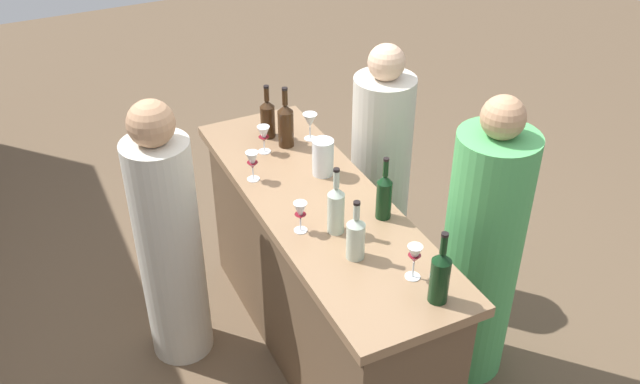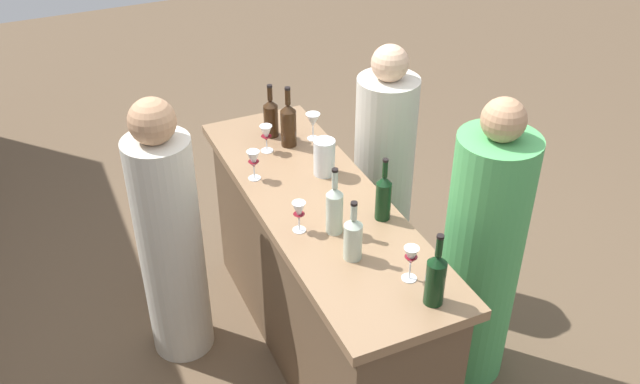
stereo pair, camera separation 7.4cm
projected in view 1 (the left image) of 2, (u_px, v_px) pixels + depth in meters
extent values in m
plane|color=brown|center=(320.00, 348.00, 3.90)|extent=(12.00, 12.00, 0.00)
cube|color=brown|center=(320.00, 284.00, 3.64)|extent=(1.82, 0.52, 0.93)
cube|color=#8C6B4C|center=(320.00, 205.00, 3.36)|extent=(1.90, 0.60, 0.05)
cylinder|color=black|center=(439.00, 281.00, 2.73)|extent=(0.08, 0.08, 0.19)
cone|color=black|center=(442.00, 257.00, 2.66)|extent=(0.08, 0.08, 0.04)
cylinder|color=black|center=(444.00, 245.00, 2.63)|extent=(0.03, 0.03, 0.08)
cylinder|color=black|center=(445.00, 235.00, 2.60)|extent=(0.03, 0.03, 0.01)
cylinder|color=#B7C6B2|center=(356.00, 241.00, 2.96)|extent=(0.08, 0.08, 0.17)
cone|color=#B7C6B2|center=(356.00, 222.00, 2.90)|extent=(0.08, 0.08, 0.03)
cylinder|color=#B7C6B2|center=(357.00, 211.00, 2.87)|extent=(0.03, 0.03, 0.07)
cylinder|color=black|center=(357.00, 203.00, 2.85)|extent=(0.03, 0.03, 0.01)
cylinder|color=#B7C6B2|center=(336.00, 213.00, 3.10)|extent=(0.08, 0.08, 0.19)
cone|color=#B7C6B2|center=(336.00, 191.00, 3.03)|extent=(0.08, 0.08, 0.04)
cylinder|color=#B7C6B2|center=(336.00, 179.00, 3.00)|extent=(0.03, 0.03, 0.08)
cylinder|color=black|center=(337.00, 170.00, 2.97)|extent=(0.03, 0.03, 0.01)
cylinder|color=black|center=(384.00, 200.00, 3.19)|extent=(0.07, 0.07, 0.19)
cone|color=black|center=(385.00, 179.00, 3.13)|extent=(0.07, 0.07, 0.04)
cylinder|color=black|center=(386.00, 168.00, 3.10)|extent=(0.03, 0.03, 0.08)
cylinder|color=black|center=(386.00, 159.00, 3.07)|extent=(0.03, 0.03, 0.01)
cylinder|color=#331E0F|center=(286.00, 129.00, 3.73)|extent=(0.08, 0.08, 0.20)
cone|color=#331E0F|center=(285.00, 108.00, 3.66)|extent=(0.08, 0.08, 0.04)
cylinder|color=#331E0F|center=(285.00, 97.00, 3.62)|extent=(0.03, 0.03, 0.08)
cylinder|color=black|center=(285.00, 89.00, 3.60)|extent=(0.03, 0.03, 0.01)
cylinder|color=#331E0F|center=(268.00, 121.00, 3.81)|extent=(0.08, 0.08, 0.18)
cone|color=#331E0F|center=(267.00, 104.00, 3.76)|extent=(0.08, 0.08, 0.03)
cylinder|color=#331E0F|center=(267.00, 94.00, 3.72)|extent=(0.03, 0.03, 0.08)
cylinder|color=black|center=(266.00, 87.00, 3.70)|extent=(0.03, 0.03, 0.01)
cylinder|color=white|center=(310.00, 139.00, 3.84)|extent=(0.06, 0.06, 0.00)
cylinder|color=white|center=(310.00, 133.00, 3.82)|extent=(0.01, 0.01, 0.07)
cone|color=white|center=(310.00, 121.00, 3.78)|extent=(0.08, 0.08, 0.08)
cylinder|color=white|center=(412.00, 277.00, 2.89)|extent=(0.06, 0.06, 0.00)
cylinder|color=white|center=(413.00, 269.00, 2.87)|extent=(0.01, 0.01, 0.08)
cone|color=white|center=(415.00, 254.00, 2.83)|extent=(0.06, 0.06, 0.08)
cone|color=maroon|center=(414.00, 259.00, 2.84)|extent=(0.05, 0.05, 0.04)
cylinder|color=white|center=(265.00, 151.00, 3.72)|extent=(0.07, 0.07, 0.00)
cylinder|color=white|center=(264.00, 146.00, 3.71)|extent=(0.01, 0.01, 0.06)
cone|color=white|center=(264.00, 134.00, 3.67)|extent=(0.07, 0.07, 0.08)
cone|color=maroon|center=(264.00, 139.00, 3.68)|extent=(0.06, 0.06, 0.02)
cylinder|color=white|center=(301.00, 230.00, 3.15)|extent=(0.06, 0.06, 0.00)
cylinder|color=white|center=(301.00, 224.00, 3.14)|extent=(0.01, 0.01, 0.06)
cone|color=white|center=(300.00, 211.00, 3.09)|extent=(0.06, 0.06, 0.08)
cone|color=maroon|center=(300.00, 216.00, 3.11)|extent=(0.05, 0.05, 0.02)
cylinder|color=white|center=(253.00, 179.00, 3.50)|extent=(0.06, 0.06, 0.00)
cylinder|color=white|center=(253.00, 173.00, 3.48)|extent=(0.01, 0.01, 0.06)
cone|color=white|center=(252.00, 160.00, 3.44)|extent=(0.06, 0.06, 0.09)
cone|color=maroon|center=(253.00, 165.00, 3.46)|extent=(0.05, 0.05, 0.03)
cylinder|color=silver|center=(323.00, 157.00, 3.50)|extent=(0.11, 0.11, 0.19)
cylinder|color=beige|center=(380.00, 184.00, 4.05)|extent=(0.37, 0.37, 1.32)
sphere|color=#D8AD8C|center=(386.00, 62.00, 3.63)|extent=(0.20, 0.20, 0.20)
cylinder|color=#4CA559|center=(480.00, 260.00, 3.45)|extent=(0.38, 0.38, 1.38)
sphere|color=tan|center=(503.00, 118.00, 3.01)|extent=(0.20, 0.20, 0.20)
cylinder|color=beige|center=(170.00, 253.00, 3.57)|extent=(0.42, 0.42, 1.28)
sphere|color=tan|center=(151.00, 123.00, 3.15)|extent=(0.22, 0.22, 0.22)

